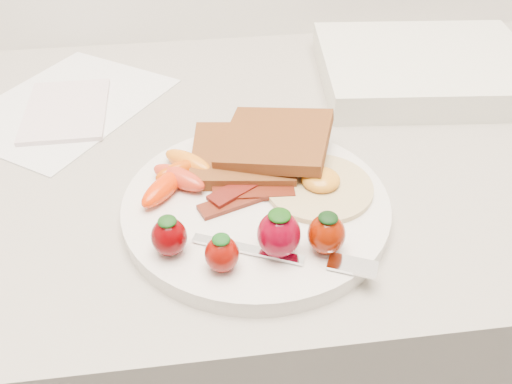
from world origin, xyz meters
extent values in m
cube|color=gray|center=(0.00, 1.70, 0.45)|extent=(2.00, 0.60, 0.90)
cylinder|color=silver|center=(0.00, 1.57, 0.91)|extent=(0.27, 0.27, 0.02)
cube|color=#48210D|center=(-0.01, 1.64, 0.93)|extent=(0.12, 0.12, 0.01)
cube|color=#492808|center=(0.03, 1.64, 0.94)|extent=(0.15, 0.15, 0.03)
cylinder|color=beige|center=(0.07, 1.58, 0.92)|extent=(0.12, 0.12, 0.01)
ellipsoid|color=orange|center=(0.07, 1.58, 0.93)|extent=(0.04, 0.04, 0.02)
cube|color=#3E150E|center=(-0.02, 1.57, 0.92)|extent=(0.09, 0.05, 0.00)
cube|color=black|center=(0.00, 1.58, 0.92)|extent=(0.08, 0.03, 0.00)
cube|color=#37080A|center=(-0.01, 1.59, 0.92)|extent=(0.08, 0.06, 0.00)
ellipsoid|color=#C74404|center=(-0.08, 1.61, 0.93)|extent=(0.05, 0.04, 0.02)
ellipsoid|color=red|center=(-0.08, 1.60, 0.93)|extent=(0.06, 0.06, 0.02)
ellipsoid|color=#E82E01|center=(-0.09, 1.59, 0.93)|extent=(0.06, 0.07, 0.02)
ellipsoid|color=orange|center=(-0.07, 1.63, 0.93)|extent=(0.06, 0.06, 0.02)
ellipsoid|color=#560002|center=(-0.09, 1.51, 0.94)|extent=(0.03, 0.03, 0.04)
ellipsoid|color=#133C10|center=(-0.09, 1.51, 0.95)|extent=(0.02, 0.02, 0.01)
ellipsoid|color=#720903|center=(-0.04, 1.48, 0.94)|extent=(0.03, 0.03, 0.03)
ellipsoid|color=#104612|center=(-0.04, 1.48, 0.95)|extent=(0.02, 0.02, 0.01)
ellipsoid|color=#6B0012|center=(0.01, 1.49, 0.94)|extent=(0.04, 0.04, 0.04)
ellipsoid|color=#103E0A|center=(0.01, 1.49, 0.96)|extent=(0.02, 0.02, 0.01)
ellipsoid|color=#731200|center=(0.05, 1.49, 0.94)|extent=(0.03, 0.03, 0.04)
ellipsoid|color=black|center=(0.05, 1.49, 0.96)|extent=(0.02, 0.02, 0.01)
cube|color=white|center=(-0.02, 1.50, 0.92)|extent=(0.10, 0.05, 0.00)
cube|color=white|center=(0.07, 1.47, 0.92)|extent=(0.05, 0.04, 0.00)
cube|color=white|center=(-0.22, 1.82, 0.90)|extent=(0.30, 0.32, 0.00)
cube|color=silver|center=(-0.22, 1.80, 0.91)|extent=(0.10, 0.15, 0.01)
cube|color=silver|center=(0.27, 1.82, 0.92)|extent=(0.31, 0.26, 0.04)
camera|label=1|loc=(-0.06, 1.13, 1.29)|focal=40.00mm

